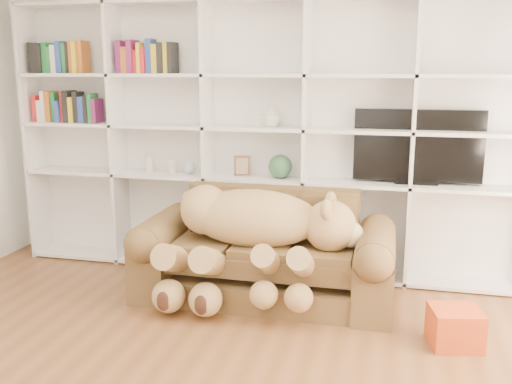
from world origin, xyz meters
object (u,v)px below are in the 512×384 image
(teddy_bear, at_px, (252,231))
(tv, at_px, (418,147))
(sofa, at_px, (266,259))
(gift_box, at_px, (455,327))

(teddy_bear, bearing_deg, tv, 28.87)
(sofa, xyz_separation_m, teddy_bear, (-0.07, -0.17, 0.27))
(sofa, distance_m, teddy_bear, 0.33)
(sofa, relative_size, teddy_bear, 1.32)
(gift_box, bearing_deg, tv, 102.45)
(teddy_bear, distance_m, gift_box, 1.58)
(sofa, height_order, tv, tv)
(sofa, height_order, gift_box, sofa)
(sofa, xyz_separation_m, gift_box, (1.41, -0.53, -0.19))
(teddy_bear, relative_size, tv, 1.45)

